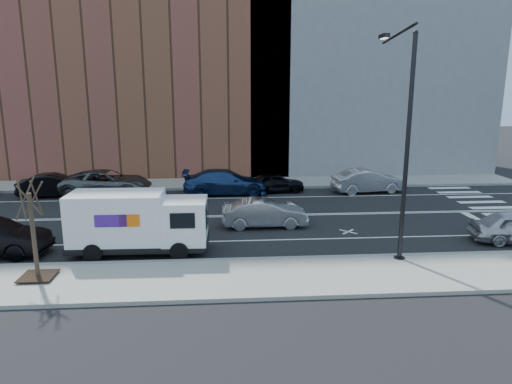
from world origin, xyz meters
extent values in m
plane|color=black|center=(0.00, 0.00, 0.00)|extent=(120.00, 120.00, 0.00)
cube|color=gray|center=(0.00, -8.80, 0.07)|extent=(44.00, 3.60, 0.15)
cube|color=gray|center=(0.00, 8.80, 0.07)|extent=(44.00, 3.60, 0.15)
cube|color=gray|center=(0.00, -7.00, 0.08)|extent=(44.00, 0.25, 0.17)
cube|color=gray|center=(0.00, 7.00, 0.08)|extent=(44.00, 0.25, 0.17)
cube|color=brown|center=(-8.00, 15.60, 11.00)|extent=(26.00, 10.00, 22.00)
cube|color=slate|center=(12.00, 15.60, 13.00)|extent=(20.00, 10.00, 26.00)
cylinder|color=black|center=(7.00, -7.40, 4.50)|extent=(0.18, 0.18, 9.00)
cylinder|color=black|center=(7.00, -7.40, 0.10)|extent=(0.44, 0.44, 0.20)
sphere|color=black|center=(7.00, -7.40, 8.95)|extent=(0.20, 0.20, 0.20)
cylinder|color=black|center=(7.00, -5.70, 9.10)|extent=(0.11, 3.49, 0.48)
cube|color=black|center=(7.00, -4.00, 9.20)|extent=(0.25, 0.80, 0.18)
cube|color=#FFF2CC|center=(7.00, -4.00, 9.10)|extent=(0.18, 0.55, 0.03)
cube|color=black|center=(-7.00, -8.40, 0.23)|extent=(1.20, 1.20, 0.04)
cylinder|color=#382B1E|center=(-7.00, -8.40, 1.75)|extent=(0.16, 0.16, 3.20)
cylinder|color=#382B1E|center=(-6.75, -8.40, 3.15)|extent=(0.06, 0.80, 1.44)
cylinder|color=#382B1E|center=(-6.92, -8.16, 3.15)|extent=(0.81, 0.31, 1.19)
cylinder|color=#382B1E|center=(-7.20, -8.25, 3.15)|extent=(0.58, 0.76, 1.50)
cylinder|color=#382B1E|center=(-7.20, -8.55, 3.15)|extent=(0.47, 0.61, 1.37)
cylinder|color=#382B1E|center=(-6.92, -8.64, 3.15)|extent=(0.72, 0.29, 1.13)
cube|color=black|center=(-3.85, -5.60, 0.42)|extent=(5.76, 2.05, 0.28)
cube|color=white|center=(-1.82, -5.64, 1.43)|extent=(1.88, 2.02, 1.85)
cube|color=black|center=(-0.88, -5.66, 1.71)|extent=(0.09, 1.71, 0.88)
cube|color=black|center=(-1.84, -6.65, 1.71)|extent=(1.02, 0.06, 0.65)
cube|color=black|center=(-1.80, -4.63, 1.71)|extent=(1.02, 0.06, 0.65)
cube|color=black|center=(-0.91, -5.66, 0.51)|extent=(0.17, 1.85, 0.32)
cube|color=white|center=(-4.68, -5.58, 1.62)|extent=(3.92, 2.11, 2.12)
cube|color=#47198C|center=(-4.70, -6.62, 1.75)|extent=(1.29, 0.04, 0.51)
cube|color=orange|center=(-3.96, -6.63, 1.75)|extent=(0.83, 0.03, 0.51)
cube|color=#47198C|center=(-4.66, -4.55, 1.75)|extent=(1.29, 0.04, 0.51)
cube|color=orange|center=(-3.92, -4.56, 1.75)|extent=(0.83, 0.03, 0.51)
cylinder|color=black|center=(-2.02, -6.56, 0.39)|extent=(0.78, 0.27, 0.78)
cylinder|color=black|center=(-1.98, -4.71, 0.39)|extent=(0.78, 0.27, 0.78)
cylinder|color=black|center=(-5.53, -6.49, 0.39)|extent=(0.78, 0.27, 0.78)
cylinder|color=black|center=(-5.49, -4.64, 0.39)|extent=(0.78, 0.27, 0.78)
imported|color=black|center=(-11.20, 5.59, 0.76)|extent=(4.72, 2.04, 1.51)
imported|color=#4D5155|center=(-8.00, 5.99, 0.83)|extent=(6.07, 2.99, 1.66)
imported|color=navy|center=(0.00, 5.57, 0.83)|extent=(5.73, 2.36, 1.66)
imported|color=black|center=(3.37, 5.85, 0.68)|extent=(4.14, 2.09, 1.35)
imported|color=#A9A9AD|center=(9.70, 5.35, 0.80)|extent=(5.02, 2.31, 1.60)
imported|color=#98989C|center=(1.92, -2.11, 0.72)|extent=(4.37, 1.57, 1.43)
camera|label=1|loc=(-0.14, -24.57, 6.91)|focal=32.00mm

